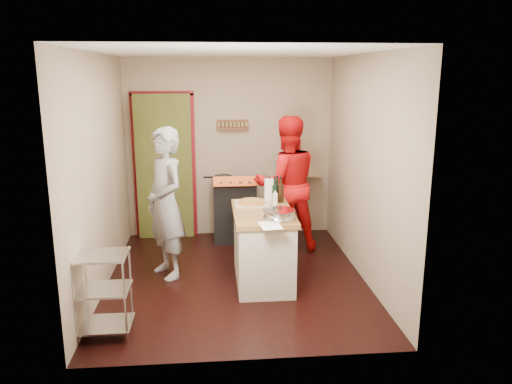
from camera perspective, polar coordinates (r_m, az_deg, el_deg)
floor at (r=6.04m, az=-2.25°, el=-9.78°), size 3.50×3.50×0.00m
back_wall at (r=7.44m, az=-7.99°, el=3.65°), size 3.00×0.44×2.60m
left_wall at (r=5.78m, az=-17.40°, el=2.05°), size 0.04×3.50×2.60m
right_wall at (r=5.92m, az=12.31°, el=2.61°), size 0.04×3.50×2.60m
ceiling at (r=5.55m, az=-2.51°, el=15.80°), size 3.00×3.50×0.02m
stove at (r=7.24m, az=-2.49°, el=-2.04°), size 0.60×0.63×1.00m
wire_shelving at (r=4.86m, az=-17.03°, el=-10.73°), size 0.48×0.40×0.80m
island at (r=5.78m, az=0.83°, el=-5.98°), size 0.67×1.30×1.17m
person_stripe at (r=5.93m, az=-10.30°, el=-1.31°), size 0.70×0.78×1.79m
person_red at (r=6.75m, az=3.51°, el=0.90°), size 0.97×0.79×1.84m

